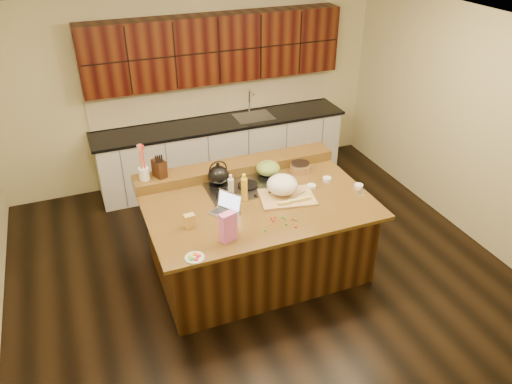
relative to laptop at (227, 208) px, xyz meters
name	(u,v)px	position (x,y,z in m)	size (l,w,h in m)	color
room	(258,165)	(0.38, 0.09, 0.38)	(5.52, 5.02, 2.72)	black
island	(258,235)	(0.38, 0.09, -0.51)	(2.40, 1.60, 0.92)	black
back_ledge	(236,167)	(0.38, 0.79, 0.01)	(2.40, 0.30, 0.12)	black
cooktop	(248,186)	(0.38, 0.39, -0.04)	(0.92, 0.52, 0.05)	gray
back_counter	(220,117)	(0.68, 2.32, 0.01)	(3.70, 0.66, 2.40)	silver
kettle	(218,175)	(0.08, 0.52, 0.10)	(0.24, 0.24, 0.21)	black
green_bowl	(268,168)	(0.68, 0.52, 0.07)	(0.28, 0.28, 0.15)	olive
laptop	(227,208)	(0.00, 0.00, 0.00)	(0.35, 0.37, 0.20)	#B7B7BC
oil_bottle	(244,190)	(0.25, 0.15, 0.08)	(0.07, 0.07, 0.27)	yellow
vinegar_bottle	(231,189)	(0.12, 0.22, 0.07)	(0.06, 0.06, 0.25)	silver
wooden_tray	(283,188)	(0.67, 0.08, 0.05)	(0.65, 0.53, 0.24)	tan
ramekin_a	(311,187)	(1.03, 0.11, -0.03)	(0.10, 0.10, 0.04)	white
ramekin_b	(359,186)	(1.53, -0.08, -0.03)	(0.10, 0.10, 0.04)	white
ramekin_c	(327,179)	(1.28, 0.19, -0.03)	(0.10, 0.10, 0.04)	white
strainer_bowl	(300,168)	(1.09, 0.52, -0.01)	(0.24, 0.24, 0.09)	#996B3F
kitchen_timer	(362,190)	(1.50, -0.19, -0.02)	(0.08, 0.08, 0.07)	silver
pink_bag	(228,227)	(-0.14, -0.47, 0.10)	(0.16, 0.09, 0.30)	pink
candy_plate	(195,258)	(-0.52, -0.62, -0.05)	(0.18, 0.18, 0.01)	white
package_box	(189,221)	(-0.43, -0.12, 0.02)	(0.10, 0.07, 0.14)	#E2B24F
utensil_crock	(144,174)	(-0.69, 0.79, 0.14)	(0.12, 0.12, 0.14)	white
knife_block	(159,168)	(-0.52, 0.79, 0.17)	(0.10, 0.16, 0.20)	black
gumdrop_0	(272,219)	(0.38, -0.30, -0.04)	(0.02, 0.02, 0.02)	red
gumdrop_1	(265,230)	(0.24, -0.46, -0.04)	(0.02, 0.02, 0.02)	#198C26
gumdrop_2	(293,219)	(0.57, -0.39, -0.04)	(0.02, 0.02, 0.02)	red
gumdrop_3	(285,219)	(0.50, -0.35, -0.04)	(0.02, 0.02, 0.02)	#198C26
gumdrop_4	(296,227)	(0.54, -0.52, -0.04)	(0.02, 0.02, 0.02)	red
gumdrop_5	(296,220)	(0.59, -0.41, -0.04)	(0.02, 0.02, 0.02)	#198C26
gumdrop_6	(275,217)	(0.42, -0.29, -0.04)	(0.02, 0.02, 0.02)	red
gumdrop_7	(286,224)	(0.47, -0.44, -0.04)	(0.02, 0.02, 0.02)	#198C26
gumdrop_8	(274,221)	(0.38, -0.35, -0.04)	(0.02, 0.02, 0.02)	red
gumdrop_9	(282,217)	(0.49, -0.32, -0.04)	(0.02, 0.02, 0.02)	#198C26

